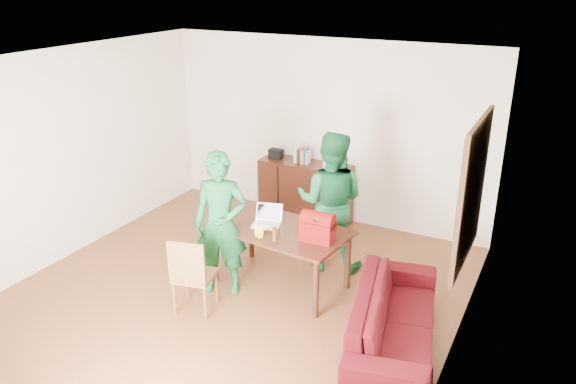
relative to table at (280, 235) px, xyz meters
The scene contains 10 objects.
room 0.90m from the table, 126.62° to the right, with size 5.20×5.70×2.90m.
table is the anchor object (origin of this frame).
chair 1.16m from the table, 121.98° to the right, with size 0.50×0.48×0.92m.
person_near 0.72m from the table, 141.88° to the right, with size 0.63×0.41×1.72m, color #145A2A.
person_far 0.81m from the table, 64.31° to the left, with size 0.87×0.68×1.79m, color #13572E.
laptop 0.22m from the table, behind, with size 0.37×0.30×0.23m.
bananas 0.37m from the table, 104.55° to the right, with size 0.15×0.09×0.06m, color gold, non-canonical shape.
bottle 0.37m from the table, 72.45° to the right, with size 0.05×0.05×0.16m, color #503312.
red_bag 0.58m from the table, ahead, with size 0.37×0.21×0.27m, color maroon.
sofa 1.69m from the table, 18.23° to the right, with size 2.02×0.79×0.59m, color #3A0708.
Camera 1 is at (3.19, -4.63, 3.57)m, focal length 35.00 mm.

